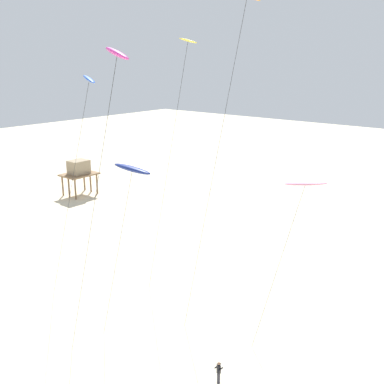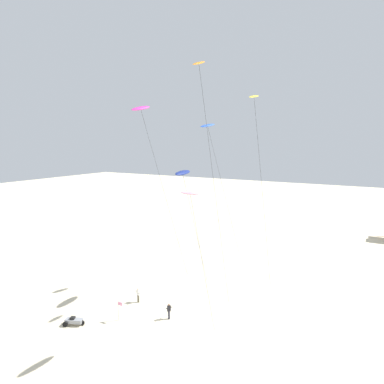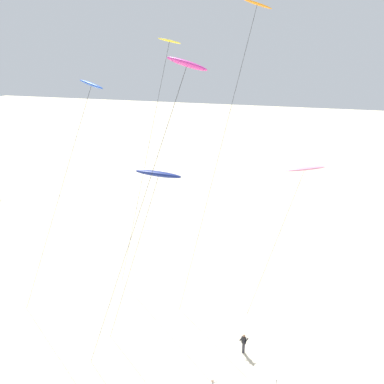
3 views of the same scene
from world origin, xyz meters
TOP-DOWN VIEW (x-y plane):
  - ground_plane at (0.00, 0.00)m, footprint 260.00×260.00m
  - kite_pink at (4.38, 1.10)m, footprint 0.97×5.20m
  - kite_magenta at (-5.34, 7.36)m, footprint 1.90×9.26m
  - kite_orange at (3.08, 5.28)m, footprint 1.19×6.77m
  - kite_yellow at (5.88, 12.23)m, footprint 1.26×6.79m
  - kite_blue at (-1.09, 15.23)m, footprint 2.09×10.23m
  - kite_navy at (-1.85, 10.27)m, footprint 1.28×6.49m
  - kite_flyer_middle at (-0.02, 4.35)m, footprint 0.72×0.72m

SIDE VIEW (x-z plane):
  - ground_plane at x=0.00m, z-range 0.00..0.00m
  - kite_flyer_middle at x=-0.02m, z-range 0.06..1.73m
  - kite_pink at x=4.38m, z-range 6.62..20.89m
  - kite_navy at x=-1.85m, z-range 7.03..22.01m
  - kite_blue at x=-1.09m, z-range 9.43..29.93m
  - kite_magenta at x=-5.34m, z-range 10.28..32.51m
  - kite_yellow at x=5.88m, z-range 10.07..33.15m
  - kite_orange at x=3.08m, z-range 11.08..36.51m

